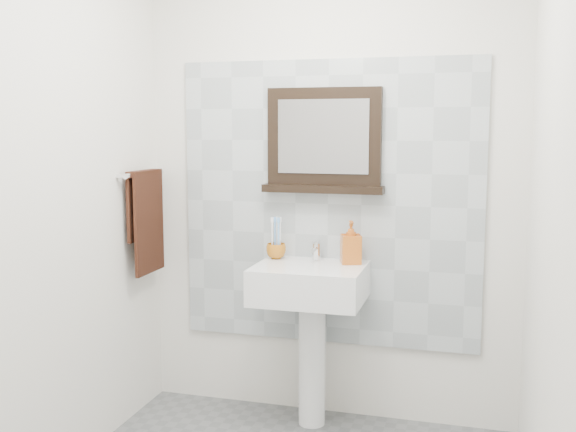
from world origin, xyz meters
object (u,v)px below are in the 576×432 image
Objects in this scene: soap_dispenser at (351,242)px; pedestal_sink at (310,301)px; toothbrush_cup at (276,251)px; framed_mirror at (324,143)px; hand_towel at (146,213)px.

pedestal_sink is at bearing -171.69° from soap_dispenser.
framed_mirror is (0.24, 0.07, 0.57)m from toothbrush_cup.
pedestal_sink is 1.51× the size of framed_mirror.
pedestal_sink is at bearing -28.36° from toothbrush_cup.
soap_dispenser is 0.40× the size of hand_towel.
pedestal_sink is 0.33m from toothbrush_cup.
soap_dispenser is 0.34× the size of framed_mirror.
framed_mirror is 1.02m from hand_towel.
pedestal_sink is 0.81m from framed_mirror.
toothbrush_cup is at bearing -163.77° from framed_mirror.
soap_dispenser is at bearing 27.13° from pedestal_sink.
soap_dispenser is (0.40, -0.02, 0.07)m from toothbrush_cup.
hand_towel is (-0.92, -0.21, -0.37)m from framed_mirror.
framed_mirror is at bearing 132.62° from soap_dispenser.
framed_mirror reaches higher than toothbrush_cup.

